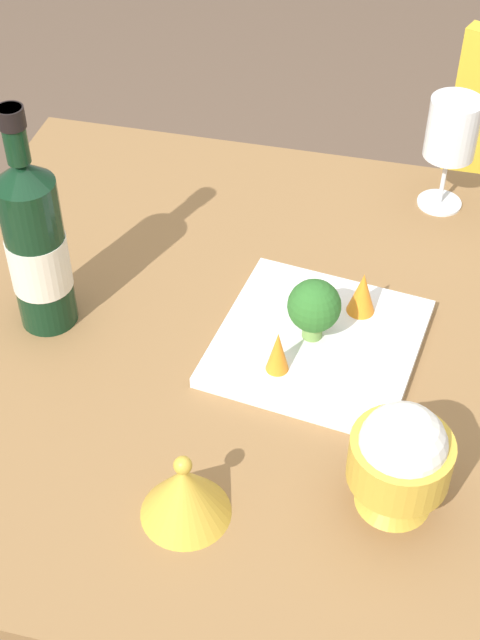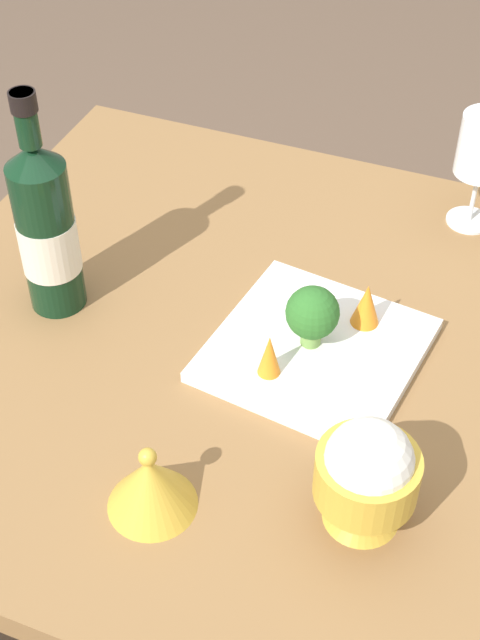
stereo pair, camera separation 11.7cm
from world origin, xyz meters
The scene contains 10 objects.
ground_plane centered at (0.00, 0.00, 0.00)m, with size 8.00×8.00×0.00m, color brown.
dining_table centered at (0.00, 0.00, 0.66)m, with size 0.91×0.91×0.74m.
wine_bottle centered at (-0.02, 0.26, 0.87)m, with size 0.08×0.08×0.32m.
wine_glass centered at (0.36, -0.23, 0.87)m, with size 0.08×0.08×0.18m.
rice_bowl centered at (-0.21, -0.22, 0.82)m, with size 0.11×0.11×0.14m.
rice_bowl_lid centered at (-0.28, -0.01, 0.78)m, with size 0.10×0.10×0.09m.
serving_plate centered at (0.01, -0.10, 0.75)m, with size 0.28×0.28×0.02m.
broccoli_floret centered at (0.01, -0.09, 0.81)m, with size 0.07×0.07×0.09m.
carrot_garnish_left centered at (-0.06, -0.06, 0.79)m, with size 0.03×0.03×0.06m.
carrot_garnish_right centered at (0.07, -0.15, 0.79)m, with size 0.04×0.04×0.06m.
Camera 1 is at (-0.83, -0.20, 1.57)m, focal length 51.00 mm.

